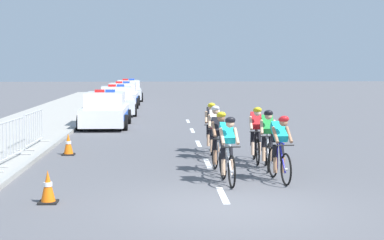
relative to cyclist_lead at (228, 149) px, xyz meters
The scene contains 19 objects.
ground_plane 2.34m from the cyclist_lead, 95.91° to the right, with size 160.00×160.00×0.00m, color #56565B.
sidewalk_slab 13.71m from the cyclist_lead, 120.37° to the left, with size 4.10×60.00×0.12m, color #A3A099.
kerb_edge 12.83m from the cyclist_lead, 112.75° to the left, with size 0.16×60.00×0.13m, color #9E9E99.
lane_markings_centre 4.89m from the cyclist_lead, 92.69° to the left, with size 0.14×21.60×0.01m.
cyclist_lead is the anchor object (origin of this frame).
cyclist_second 1.22m from the cyclist_lead, ahead, with size 0.45×1.72×1.56m.
cyclist_third 1.41m from the cyclist_lead, 92.43° to the left, with size 0.45×1.72×1.56m.
cyclist_fourth 2.22m from the cyclist_lead, 56.72° to the left, with size 0.45×1.72×1.56m.
cyclist_fifth 3.51m from the cyclist_lead, 89.56° to the left, with size 0.43×1.72×1.56m.
cyclist_sixth 3.08m from the cyclist_lead, 69.25° to the left, with size 0.43×1.72×1.56m.
cyclist_seventh 4.73m from the cyclist_lead, 89.65° to the left, with size 0.43×1.72×1.56m.
police_car_nearest 12.93m from the cyclist_lead, 107.20° to the left, with size 2.00×4.40×1.59m.
police_car_second 19.08m from the cyclist_lead, 101.55° to the left, with size 2.28×4.53×1.59m.
police_car_third 24.48m from the cyclist_lead, 98.98° to the left, with size 2.01×4.40×1.59m.
police_car_furthest 30.92m from the cyclist_lead, 97.10° to the left, with size 2.19×4.49×1.59m.
crowd_barrier_middle 6.13m from the cyclist_lead, 152.83° to the left, with size 0.63×2.32×1.07m.
crowd_barrier_rear 7.87m from the cyclist_lead, 133.62° to the left, with size 0.55×2.32×1.07m.
traffic_cone_near 4.05m from the cyclist_lead, 155.02° to the right, with size 0.36×0.36×0.64m.
traffic_cone_mid 6.17m from the cyclist_lead, 132.99° to the left, with size 0.36×0.36×0.64m.
Camera 1 is at (-1.24, -11.06, 2.67)m, focal length 56.67 mm.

